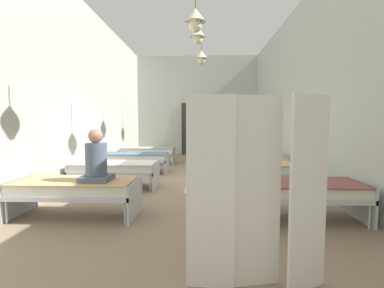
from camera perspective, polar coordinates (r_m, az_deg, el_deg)
name	(u,v)px	position (r m, az deg, el deg)	size (l,w,h in m)	color
ground_plane	(192,181)	(7.12, 0.00, -7.84)	(6.11, 12.03, 0.10)	#8C755B
room_shell	(194,95)	(8.22, 0.34, 10.17)	(5.91, 11.63, 4.55)	#B2B7AD
bed_left_row_0	(76,188)	(4.67, -23.18, -8.58)	(1.90, 0.84, 0.57)	#B7BCC1
bed_right_row_0	(297,191)	(4.47, 21.22, -9.10)	(1.90, 0.84, 0.57)	#B7BCC1
bed_left_row_1	(115,168)	(6.40, -15.86, -4.95)	(1.90, 0.84, 0.57)	#B7BCC1
bed_right_row_1	(267,169)	(6.26, 15.53, -5.15)	(1.90, 0.84, 0.57)	#B7BCC1
bed_left_row_2	(136,158)	(8.21, -11.75, -2.84)	(1.90, 0.84, 0.57)	#B7BCC1
bed_right_row_2	(252,158)	(8.10, 12.44, -2.95)	(1.90, 0.84, 0.57)	#B7BCC1
bed_left_row_3	(148,151)	(10.05, -9.15, -1.50)	(1.90, 0.84, 0.57)	#B7BCC1
bed_right_row_3	(242,152)	(9.96, 10.50, -1.57)	(1.90, 0.84, 0.57)	#B7BCC1
nurse_near_aisle	(196,167)	(5.77, 0.85, -4.88)	(0.52, 0.52, 1.49)	white
nurse_mid_aisle	(199,153)	(8.57, 1.54, -1.85)	(0.52, 0.52, 1.49)	white
patient_seated_primary	(96,162)	(4.41, -19.46, -3.53)	(0.44, 0.44, 0.80)	#515B70
potted_plant	(199,143)	(10.57, 1.50, 0.29)	(0.65, 0.65, 1.12)	brown
privacy_screen	(259,193)	(2.46, 13.82, -10.01)	(1.24, 0.23, 1.70)	silver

